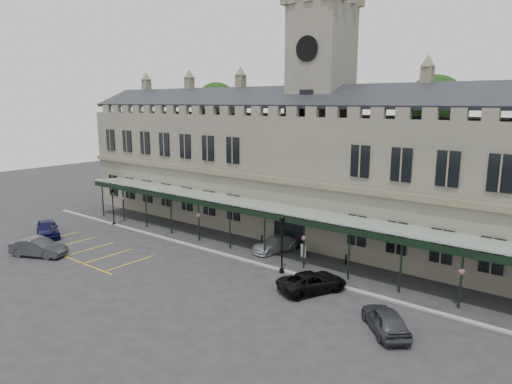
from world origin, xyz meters
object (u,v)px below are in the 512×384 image
Objects in this scene: car_taxi at (276,244)px; car_van at (312,282)px; station_building at (318,172)px; person_a at (54,231)px; clock_tower at (320,104)px; lamp_post_left at (113,202)px; sign_board at (303,251)px; lamp_post_mid at (282,238)px; car_left_b at (38,247)px; traffic_cone at (376,310)px; car_left_a at (48,228)px; car_right_a at (385,320)px.

car_taxi is 0.94× the size of car_van.
station_building is 31.86× the size of person_a.
clock_tower reaches higher than lamp_post_left.
lamp_post_left reaches higher than sign_board.
car_left_b is at bearing -152.48° from lamp_post_mid.
lamp_post_mid reaches higher than traffic_cone.
station_building is 26.61m from car_left_b.
car_left_a is at bearing -103.66° from lamp_post_left.
car_left_b is (3.60, -10.17, -1.74)m from lamp_post_left.
lamp_post_left is 0.97× the size of car_right_a.
person_a reaches higher than traffic_cone.
lamp_post_mid is (3.24, -10.82, -10.26)m from clock_tower.
traffic_cone is at bearing -47.22° from station_building.
car_left_a reaches higher than car_taxi.
person_a is (-32.64, -2.69, 0.19)m from car_right_a.
person_a is at bearing -163.48° from lamp_post_mid.
car_van reaches higher than traffic_cone.
lamp_post_left is 2.28× the size of person_a.
traffic_cone is 5.27m from car_van.
car_van is at bearing -22.54° from lamp_post_mid.
car_van is at bearing -60.35° from station_building.
car_taxi is (20.75, 10.38, -0.14)m from car_left_a.
station_building is 15.28m from car_van.
station_building is 13.95× the size of lamp_post_left.
car_left_b is 24.28m from car_van.
station_building reaches higher than lamp_post_left.
car_left_b is 20.88m from car_taxi.
car_left_b reaches higher than sign_board.
station_building is at bearing -9.52° from person_a.
car_taxi is 21.75m from person_a.
car_taxi is at bearing -72.82° from car_left_b.
station_building is at bearing 132.78° from traffic_cone.
station_building is at bearing -90.89° from car_right_a.
car_left_a is at bearing 30.90° from car_left_b.
car_van is (7.00, -12.30, -5.76)m from station_building.
clock_tower is 15.26m from lamp_post_mid.
car_taxi is 9.15m from car_van.
station_building reaches higher than car_taxi.
lamp_post_mid is (22.63, -0.26, 0.30)m from lamp_post_left.
traffic_cone is at bearing -44.03° from person_a.
sign_board is (-9.59, 6.62, 0.18)m from traffic_cone.
car_taxi is (-2.85, -0.16, 0.13)m from sign_board.
sign_board is 0.23× the size of car_van.
car_taxi is at bearing -22.28° from person_a.
sign_board is (-0.64, 4.18, -2.30)m from lamp_post_mid.
car_van is (-5.19, 0.87, 0.32)m from traffic_cone.
clock_tower is at bearing 101.83° from car_taxi.
sign_board is at bearing -42.46° from car_left_a.
station_building is at bearing 101.80° from car_taxi.
sign_board is 0.23× the size of car_left_a.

